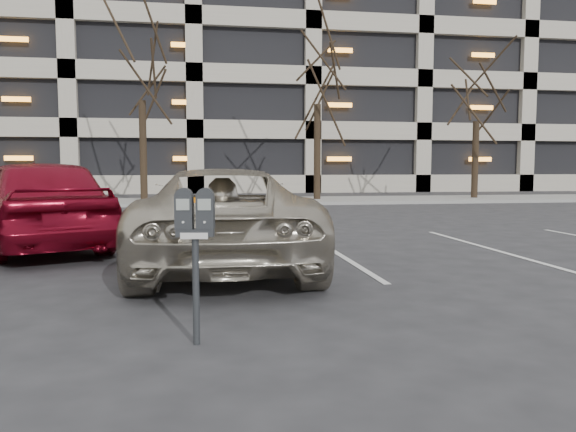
{
  "coord_description": "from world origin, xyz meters",
  "views": [
    {
      "loc": [
        -0.89,
        -6.82,
        1.45
      ],
      "look_at": [
        0.01,
        -1.2,
        0.95
      ],
      "focal_mm": 35.0,
      "sensor_mm": 36.0,
      "label": 1
    }
  ],
  "objects_px": {
    "car_red": "(37,203)",
    "tree_b": "(141,36)",
    "suv_silver": "(221,218)",
    "tree_c": "(318,43)",
    "tree_d": "(478,73)",
    "parking_meter": "(195,228)"
  },
  "relations": [
    {
      "from": "parking_meter",
      "to": "suv_silver",
      "type": "height_order",
      "value": "suv_silver"
    },
    {
      "from": "tree_c",
      "to": "tree_d",
      "type": "bearing_deg",
      "value": 0.0
    },
    {
      "from": "parking_meter",
      "to": "car_red",
      "type": "xyz_separation_m",
      "value": [
        -2.75,
        5.84,
        -0.14
      ]
    },
    {
      "from": "tree_b",
      "to": "tree_c",
      "type": "height_order",
      "value": "tree_b"
    },
    {
      "from": "tree_c",
      "to": "suv_silver",
      "type": "distance_m",
      "value": 16.38
    },
    {
      "from": "tree_d",
      "to": "parking_meter",
      "type": "bearing_deg",
      "value": -123.09
    },
    {
      "from": "car_red",
      "to": "suv_silver",
      "type": "bearing_deg",
      "value": 121.01
    },
    {
      "from": "suv_silver",
      "to": "car_red",
      "type": "height_order",
      "value": "car_red"
    },
    {
      "from": "tree_c",
      "to": "tree_d",
      "type": "height_order",
      "value": "tree_c"
    },
    {
      "from": "tree_b",
      "to": "car_red",
      "type": "height_order",
      "value": "tree_b"
    },
    {
      "from": "parking_meter",
      "to": "suv_silver",
      "type": "bearing_deg",
      "value": 93.29
    },
    {
      "from": "tree_b",
      "to": "car_red",
      "type": "relative_size",
      "value": 1.87
    },
    {
      "from": "tree_c",
      "to": "parking_meter",
      "type": "distance_m",
      "value": 19.72
    },
    {
      "from": "tree_c",
      "to": "car_red",
      "type": "relative_size",
      "value": 1.87
    },
    {
      "from": "car_red",
      "to": "tree_b",
      "type": "bearing_deg",
      "value": -116.82
    },
    {
      "from": "tree_c",
      "to": "car_red",
      "type": "distance_m",
      "value": 15.67
    },
    {
      "from": "tree_d",
      "to": "suv_silver",
      "type": "bearing_deg",
      "value": -128.27
    },
    {
      "from": "tree_c",
      "to": "suv_silver",
      "type": "height_order",
      "value": "tree_c"
    },
    {
      "from": "parking_meter",
      "to": "suv_silver",
      "type": "relative_size",
      "value": 0.24
    },
    {
      "from": "tree_b",
      "to": "suv_silver",
      "type": "height_order",
      "value": "tree_b"
    },
    {
      "from": "tree_b",
      "to": "tree_d",
      "type": "bearing_deg",
      "value": 0.0
    },
    {
      "from": "tree_b",
      "to": "suv_silver",
      "type": "distance_m",
      "value": 15.93
    }
  ]
}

